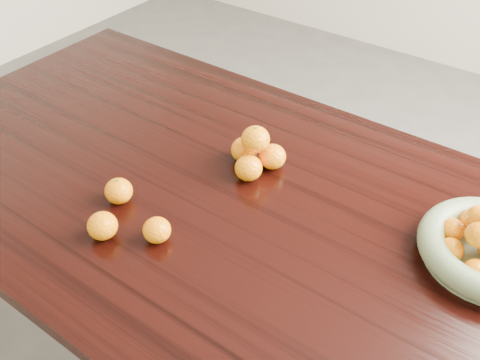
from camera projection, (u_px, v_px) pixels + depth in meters
The scene contains 5 objects.
dining_table at pixel (245, 229), 1.32m from camera, with size 2.00×1.00×0.75m.
orange_pyramid at pixel (255, 153), 1.34m from camera, with size 0.14×0.14×0.12m.
loose_orange_0 at pixel (119, 191), 1.25m from camera, with size 0.07×0.07×0.06m, color orange.
loose_orange_1 at pixel (103, 226), 1.16m from camera, with size 0.07×0.07×0.06m, color orange.
loose_orange_2 at pixel (157, 230), 1.15m from camera, with size 0.06×0.06×0.06m, color orange.
Camera 1 is at (0.54, -0.77, 1.60)m, focal length 40.00 mm.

